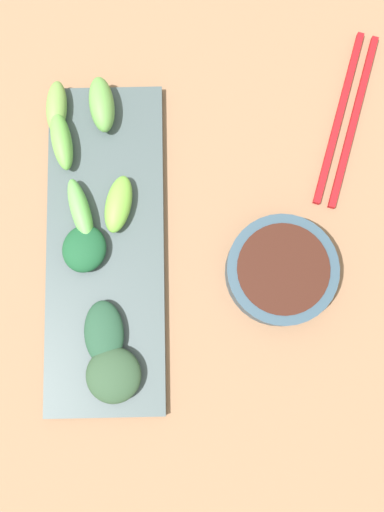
# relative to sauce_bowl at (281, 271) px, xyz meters

# --- Properties ---
(tabletop) EXTENTS (2.10, 2.10, 0.02)m
(tabletop) POSITION_rel_sauce_bowl_xyz_m (0.13, -0.03, -0.03)
(tabletop) COLOR #936A4D
(tabletop) RESTS_ON ground
(sauce_bowl) EXTENTS (0.13, 0.13, 0.04)m
(sauce_bowl) POSITION_rel_sauce_bowl_xyz_m (0.00, 0.00, 0.00)
(sauce_bowl) COLOR #31495A
(sauce_bowl) RESTS_ON tabletop
(serving_plate) EXTENTS (0.14, 0.40, 0.01)m
(serving_plate) POSITION_rel_sauce_bowl_xyz_m (0.21, -0.04, -0.01)
(serving_plate) COLOR #425053
(serving_plate) RESTS_ON tabletop
(broccoli_stalk_0) EXTENTS (0.04, 0.08, 0.03)m
(broccoli_stalk_0) POSITION_rel_sauce_bowl_xyz_m (0.25, -0.16, 0.01)
(broccoli_stalk_0) COLOR #69B14B
(broccoli_stalk_0) RESTS_ON serving_plate
(broccoli_leafy_1) EXTENTS (0.05, 0.08, 0.02)m
(broccoli_leafy_1) POSITION_rel_sauce_bowl_xyz_m (0.20, 0.07, 0.00)
(broccoli_leafy_1) COLOR #244A33
(broccoli_leafy_1) RESTS_ON serving_plate
(broccoli_stalk_2) EXTENTS (0.04, 0.08, 0.03)m
(broccoli_stalk_2) POSITION_rel_sauce_bowl_xyz_m (0.23, -0.07, 0.00)
(broccoli_stalk_2) COLOR #66B555
(broccoli_stalk_2) RESTS_ON serving_plate
(broccoli_stalk_3) EXTENTS (0.04, 0.07, 0.02)m
(broccoli_stalk_3) POSITION_rel_sauce_bowl_xyz_m (0.19, -0.08, 0.00)
(broccoli_stalk_3) COLOR #75BB41
(broccoli_stalk_3) RESTS_ON serving_plate
(broccoli_leafy_4) EXTENTS (0.08, 0.08, 0.03)m
(broccoli_leafy_4) POSITION_rel_sauce_bowl_xyz_m (0.19, 0.11, 0.00)
(broccoli_leafy_4) COLOR #2F4B31
(broccoli_leafy_4) RESTS_ON serving_plate
(broccoli_stalk_5) EXTENTS (0.03, 0.07, 0.02)m
(broccoli_stalk_5) POSITION_rel_sauce_bowl_xyz_m (0.26, -0.20, 0.00)
(broccoli_stalk_5) COLOR #74A04A
(broccoli_stalk_5) RESTS_ON serving_plate
(broccoli_leafy_6) EXTENTS (0.06, 0.07, 0.02)m
(broccoli_leafy_6) POSITION_rel_sauce_bowl_xyz_m (0.23, -0.03, 0.00)
(broccoli_leafy_6) COLOR #1A512E
(broccoli_leafy_6) RESTS_ON serving_plate
(broccoli_stalk_7) EXTENTS (0.04, 0.07, 0.03)m
(broccoli_stalk_7) POSITION_rel_sauce_bowl_xyz_m (0.21, -0.20, 0.01)
(broccoli_stalk_7) COLOR #65A44B
(broccoli_stalk_7) RESTS_ON serving_plate
(chopsticks) EXTENTS (0.09, 0.23, 0.01)m
(chopsticks) POSITION_rel_sauce_bowl_xyz_m (-0.09, -0.19, -0.02)
(chopsticks) COLOR #B51319
(chopsticks) RESTS_ON tabletop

